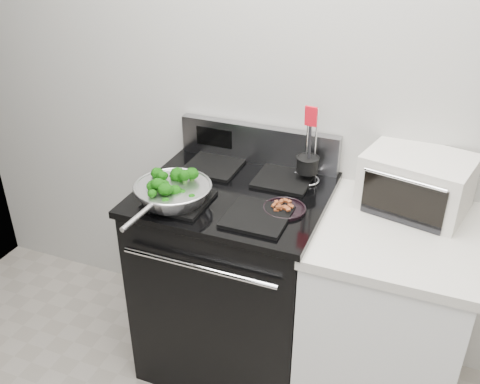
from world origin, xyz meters
The scene contains 8 objects.
back_wall centered at (0.00, 1.75, 1.35)m, with size 4.00×0.02×2.70m, color #B5B3AC.
gas_range centered at (-0.30, 1.41, 0.49)m, with size 0.79×0.69×1.13m.
counter centered at (0.39, 1.41, 0.46)m, with size 0.62×0.68×0.92m.
skillet centered at (-0.49, 1.23, 1.00)m, with size 0.32×0.51×0.07m.
broccoli_pile centered at (-0.49, 1.23, 1.02)m, with size 0.25×0.25×0.09m, color black, non-canonical shape.
bacon_plate centered at (-0.05, 1.34, 0.97)m, with size 0.17×0.17×0.04m.
utensil_holder centered at (-0.03, 1.61, 1.01)m, with size 0.11×0.11×0.35m.
toaster_oven centered at (0.42, 1.61, 1.04)m, with size 0.46×0.39×0.23m.
Camera 1 is at (0.46, -0.42, 2.05)m, focal length 40.00 mm.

